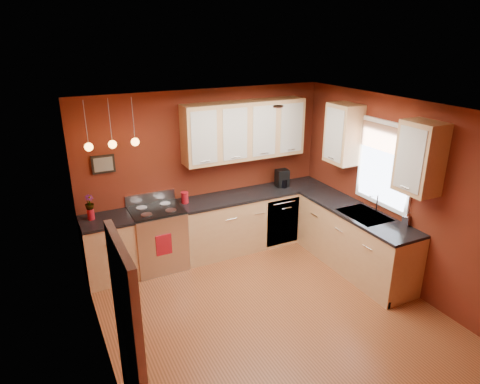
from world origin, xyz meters
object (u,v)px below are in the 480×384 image
sink (364,216)px  coffee_maker (282,179)px  red_canister (185,198)px  soap_pump (407,219)px  gas_range (158,238)px

sink → coffee_maker: coffee_maker is taller
sink → red_canister: size_ratio=3.96×
coffee_maker → soap_pump: 2.17m
sink → coffee_maker: (-0.43, 1.54, 0.16)m
coffee_maker → soap_pump: (0.68, -2.06, -0.03)m
soap_pump → coffee_maker: bearing=108.2°
coffee_maker → soap_pump: size_ratio=1.44×
red_canister → sink: bearing=-36.0°
sink → red_canister: 2.66m
red_canister → gas_range: bearing=-172.1°
sink → coffee_maker: 1.61m
gas_range → red_canister: red_canister is taller
red_canister → coffee_maker: (1.72, -0.03, 0.05)m
red_canister → soap_pump: bearing=-41.1°
coffee_maker → gas_range: bearing=-175.5°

